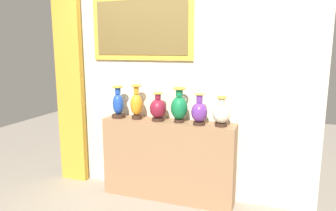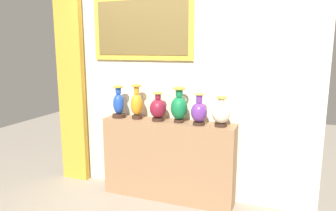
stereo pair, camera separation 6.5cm
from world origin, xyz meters
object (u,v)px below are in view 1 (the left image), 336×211
Objects in this scene: vase_emerald at (179,107)px; vase_amber at (136,104)px; vase_burgundy at (158,109)px; vase_ivory at (221,114)px; vase_violet at (199,112)px; vase_sapphire at (118,104)px.

vase_amber is at bearing -179.20° from vase_emerald.
vase_burgundy reaches higher than vase_ivory.
vase_violet is at bearing -3.27° from vase_burgundy.
vase_ivory is at bearing -2.50° from vase_emerald.
vase_sapphire is at bearing 178.67° from vase_violet.
vase_ivory is (1.23, -0.01, -0.03)m from vase_sapphire.
vase_amber reaches higher than vase_ivory.
vase_violet reaches higher than vase_ivory.
vase_emerald is at bearing 170.80° from vase_violet.
vase_amber is at bearing 177.62° from vase_violet.
vase_violet is 0.24m from vase_ivory.
vase_violet is at bearing -175.61° from vase_ivory.
vase_sapphire is 0.50m from vase_burgundy.
vase_emerald is (0.52, 0.01, -0.00)m from vase_amber.
vase_amber is 1.26× the size of vase_ivory.
vase_amber is at bearing 179.23° from vase_burgundy.
vase_burgundy is at bearing -177.50° from vase_emerald.
vase_emerald is at bearing 177.50° from vase_ivory.
vase_burgundy is at bearing -0.77° from vase_amber.
vase_sapphire is 0.99m from vase_violet.
vase_sapphire reaches higher than vase_ivory.
vase_violet reaches higher than vase_burgundy.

